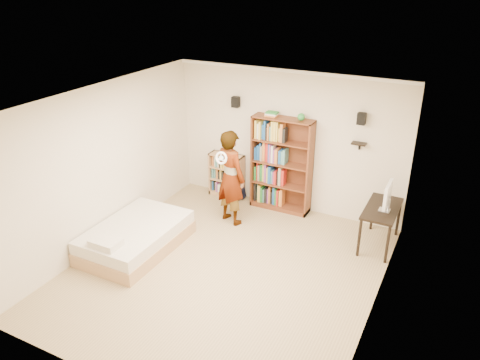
% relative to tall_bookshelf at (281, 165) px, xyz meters
% --- Properties ---
extents(ground, '(4.50, 5.00, 0.01)m').
position_rel_tall_bookshelf_xyz_m(ground, '(0.04, -2.33, -0.92)').
color(ground, tan).
rests_on(ground, ground).
extents(room_shell, '(4.52, 5.02, 2.71)m').
position_rel_tall_bookshelf_xyz_m(room_shell, '(0.04, -2.33, 0.84)').
color(room_shell, beige).
rests_on(room_shell, ground).
extents(crown_molding, '(4.50, 5.00, 0.06)m').
position_rel_tall_bookshelf_xyz_m(crown_molding, '(0.04, -2.33, 1.75)').
color(crown_molding, white).
rests_on(crown_molding, room_shell).
extents(speaker_left, '(0.14, 0.12, 0.20)m').
position_rel_tall_bookshelf_xyz_m(speaker_left, '(-1.01, 0.07, 1.08)').
color(speaker_left, black).
rests_on(speaker_left, room_shell).
extents(speaker_right, '(0.14, 0.12, 0.20)m').
position_rel_tall_bookshelf_xyz_m(speaker_right, '(1.39, 0.07, 1.08)').
color(speaker_right, black).
rests_on(speaker_right, room_shell).
extents(wall_shelf, '(0.25, 0.16, 0.02)m').
position_rel_tall_bookshelf_xyz_m(wall_shelf, '(1.39, 0.08, 0.63)').
color(wall_shelf, black).
rests_on(wall_shelf, room_shell).
extents(tall_bookshelf, '(1.16, 0.34, 1.84)m').
position_rel_tall_bookshelf_xyz_m(tall_bookshelf, '(0.00, 0.00, 0.00)').
color(tall_bookshelf, brown).
rests_on(tall_bookshelf, ground).
extents(low_bookshelf, '(0.72, 0.27, 0.90)m').
position_rel_tall_bookshelf_xyz_m(low_bookshelf, '(-1.20, 0.03, -0.47)').
color(low_bookshelf, tan).
rests_on(low_bookshelf, ground).
extents(computer_desk, '(0.52, 1.05, 0.71)m').
position_rel_tall_bookshelf_xyz_m(computer_desk, '(2.01, -0.50, -0.56)').
color(computer_desk, black).
rests_on(computer_desk, ground).
extents(imac, '(0.15, 0.49, 0.48)m').
position_rel_tall_bookshelf_xyz_m(imac, '(2.06, -0.58, 0.04)').
color(imac, white).
rests_on(imac, computer_desk).
extents(daybed, '(1.19, 1.84, 0.54)m').
position_rel_tall_bookshelf_xyz_m(daybed, '(-1.59, -2.45, -0.65)').
color(daybed, silver).
rests_on(daybed, ground).
extents(person, '(0.75, 0.62, 1.78)m').
position_rel_tall_bookshelf_xyz_m(person, '(-0.62, -0.89, -0.03)').
color(person, black).
rests_on(person, ground).
extents(wii_wheel, '(0.23, 0.09, 0.23)m').
position_rel_tall_bookshelf_xyz_m(wii_wheel, '(-0.62, -1.22, 0.46)').
color(wii_wheel, white).
rests_on(wii_wheel, person).
extents(navy_bag, '(0.31, 0.21, 0.41)m').
position_rel_tall_bookshelf_xyz_m(navy_bag, '(-0.96, 0.02, -0.71)').
color(navy_bag, black).
rests_on(navy_bag, ground).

